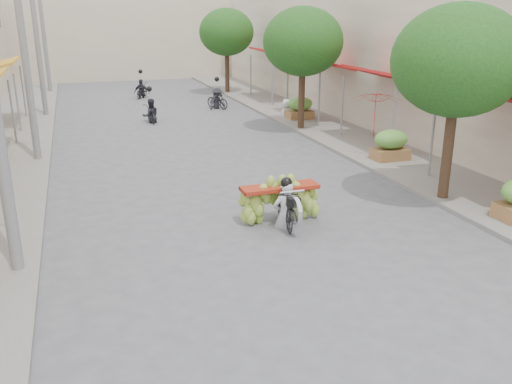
# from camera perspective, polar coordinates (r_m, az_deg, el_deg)

# --- Properties ---
(ground) EXTENTS (120.00, 120.00, 0.00)m
(ground) POSITION_cam_1_polar(r_m,az_deg,el_deg) (10.07, 7.67, -11.39)
(ground) COLOR #57575C
(ground) RESTS_ON ground
(sidewalk_right) EXTENTS (4.00, 60.00, 0.12)m
(sidewalk_right) POSITION_cam_1_polar(r_m,az_deg,el_deg) (25.78, 7.15, 7.27)
(sidewalk_right) COLOR slate
(sidewalk_right) RESTS_ON ground
(shophouse_row_right) EXTENTS (9.77, 40.00, 6.00)m
(shophouse_row_right) POSITION_cam_1_polar(r_m,az_deg,el_deg) (27.10, 18.19, 13.34)
(shophouse_row_right) COLOR beige
(shophouse_row_right) RESTS_ON ground
(far_building) EXTENTS (20.00, 6.00, 7.00)m
(far_building) POSITION_cam_1_polar(r_m,az_deg,el_deg) (45.99, -14.11, 16.05)
(far_building) COLOR beige
(far_building) RESTS_ON ground
(utility_pole_mid) EXTENTS (0.60, 0.24, 8.00)m
(utility_pole_mid) POSITION_cam_1_polar(r_m,az_deg,el_deg) (19.86, -23.32, 14.23)
(utility_pole_mid) COLOR slate
(utility_pole_mid) RESTS_ON ground
(utility_pole_far) EXTENTS (0.60, 0.24, 8.00)m
(utility_pole_far) POSITION_cam_1_polar(r_m,az_deg,el_deg) (28.84, -22.13, 15.23)
(utility_pole_far) COLOR slate
(utility_pole_far) RESTS_ON ground
(utility_pole_back) EXTENTS (0.60, 0.24, 8.00)m
(utility_pole_back) POSITION_cam_1_polar(r_m,az_deg,el_deg) (37.83, -21.51, 15.76)
(utility_pole_back) COLOR slate
(utility_pole_back) RESTS_ON ground
(street_tree_near) EXTENTS (3.40, 3.40, 5.25)m
(street_tree_near) POSITION_cam_1_polar(r_m,az_deg,el_deg) (15.13, 20.49, 12.76)
(street_tree_near) COLOR #3A2719
(street_tree_near) RESTS_ON ground
(street_tree_mid) EXTENTS (3.40, 3.40, 5.25)m
(street_tree_mid) POSITION_cam_1_polar(r_m,az_deg,el_deg) (23.76, 4.97, 15.47)
(street_tree_mid) COLOR #3A2719
(street_tree_mid) RESTS_ON ground
(street_tree_far) EXTENTS (3.40, 3.40, 5.25)m
(street_tree_far) POSITION_cam_1_polar(r_m,az_deg,el_deg) (35.09, -3.13, 16.44)
(street_tree_far) COLOR #3A2719
(street_tree_far) RESTS_ON ground
(produce_crate_mid) EXTENTS (1.20, 0.88, 1.16)m
(produce_crate_mid) POSITION_cam_1_polar(r_m,az_deg,el_deg) (19.28, 14.02, 5.08)
(produce_crate_mid) COLOR brown
(produce_crate_mid) RESTS_ON ground
(produce_crate_far) EXTENTS (1.20, 0.88, 1.16)m
(produce_crate_far) POSITION_cam_1_polar(r_m,az_deg,el_deg) (26.23, 4.66, 9.00)
(produce_crate_far) COLOR brown
(produce_crate_far) RESTS_ON ground
(banana_motorbike) EXTENTS (2.20, 1.85, 2.12)m
(banana_motorbike) POSITION_cam_1_polar(r_m,az_deg,el_deg) (13.18, 2.85, -0.52)
(banana_motorbike) COLOR black
(banana_motorbike) RESTS_ON ground
(market_umbrella) EXTENTS (1.92, 1.92, 1.59)m
(market_umbrella) POSITION_cam_1_polar(r_m,az_deg,el_deg) (19.28, 12.62, 10.27)
(market_umbrella) COLOR #AF1917
(market_umbrella) RESTS_ON ground
(pedestrian) EXTENTS (0.94, 0.89, 1.65)m
(pedestrian) POSITION_cam_1_polar(r_m,az_deg,el_deg) (26.85, 3.26, 9.74)
(pedestrian) COLOR silver
(pedestrian) RESTS_ON ground
(bg_motorbike_a) EXTENTS (0.82, 1.46, 1.95)m
(bg_motorbike_a) POSITION_cam_1_polar(r_m,az_deg,el_deg) (26.24, -11.07, 8.86)
(bg_motorbike_a) COLOR black
(bg_motorbike_a) RESTS_ON ground
(bg_motorbike_b) EXTENTS (1.19, 1.60, 1.95)m
(bg_motorbike_b) POSITION_cam_1_polar(r_m,az_deg,el_deg) (29.63, -4.12, 10.38)
(bg_motorbike_b) COLOR black
(bg_motorbike_b) RESTS_ON ground
(bg_motorbike_c) EXTENTS (1.23, 1.73, 1.95)m
(bg_motorbike_c) POSITION_cam_1_polar(r_m,az_deg,el_deg) (34.17, -11.98, 10.99)
(bg_motorbike_c) COLOR black
(bg_motorbike_c) RESTS_ON ground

